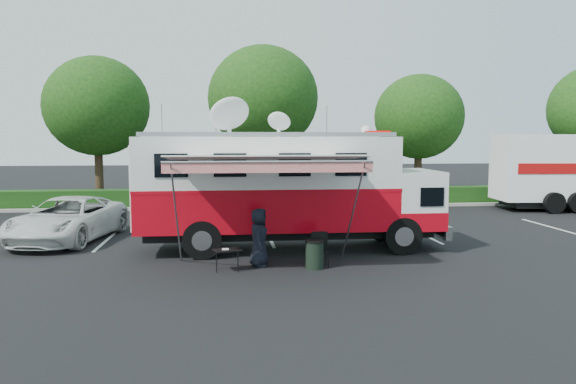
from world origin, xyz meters
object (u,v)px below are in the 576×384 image
(command_truck, at_px, (287,188))
(trash_bin, at_px, (314,254))
(white_suv, at_px, (68,241))
(folding_table, at_px, (227,251))

(command_truck, relative_size, trash_bin, 12.20)
(command_truck, xyz_separation_m, trash_bin, (0.48, -2.87, -1.66))
(white_suv, bearing_deg, folding_table, -31.52)
(command_truck, bearing_deg, white_suv, 162.63)
(folding_table, relative_size, trash_bin, 1.03)
(command_truck, relative_size, folding_table, 11.86)
(command_truck, xyz_separation_m, white_suv, (-7.78, 2.43, -2.08))
(folding_table, bearing_deg, trash_bin, 0.12)
(folding_table, bearing_deg, command_truck, 54.94)
(white_suv, height_order, folding_table, white_suv)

